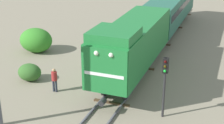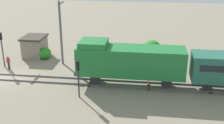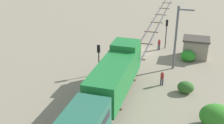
{
  "view_description": "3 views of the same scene",
  "coord_description": "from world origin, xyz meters",
  "px_view_note": "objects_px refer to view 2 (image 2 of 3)",
  "views": [
    {
      "loc": [
        6.88,
        -8.69,
        10.63
      ],
      "look_at": [
        -0.49,
        10.71,
        2.27
      ],
      "focal_mm": 55.0,
      "sensor_mm": 36.0,
      "label": 1
    },
    {
      "loc": [
        27.06,
        15.29,
        12.99
      ],
      "look_at": [
        -1.23,
        11.54,
        2.02
      ],
      "focal_mm": 45.0,
      "sensor_mm": 36.0,
      "label": 2
    },
    {
      "loc": [
        -6.74,
        37.65,
        15.07
      ],
      "look_at": [
        1.29,
        10.56,
        2.56
      ],
      "focal_mm": 45.0,
      "sensor_mm": 36.0,
      "label": 3
    }
  ],
  "objects_px": {
    "worker_near_track": "(8,62)",
    "relay_hut": "(35,46)",
    "traffic_signal_mid": "(78,72)",
    "worker_by_signal": "(99,60)",
    "catenary_mast": "(61,31)",
    "locomotive": "(129,60)",
    "traffic_signal_near": "(1,43)"
  },
  "relations": [
    {
      "from": "worker_near_track",
      "to": "relay_hut",
      "type": "height_order",
      "value": "relay_hut"
    },
    {
      "from": "locomotive",
      "to": "catenary_mast",
      "type": "height_order",
      "value": "catenary_mast"
    },
    {
      "from": "catenary_mast",
      "to": "worker_by_signal",
      "type": "bearing_deg",
      "value": 79.83
    },
    {
      "from": "worker_near_track",
      "to": "worker_by_signal",
      "type": "bearing_deg",
      "value": -80.62
    },
    {
      "from": "worker_by_signal",
      "to": "traffic_signal_mid",
      "type": "bearing_deg",
      "value": 0.13
    },
    {
      "from": "traffic_signal_near",
      "to": "worker_by_signal",
      "type": "xyz_separation_m",
      "value": [
        -1.0,
        11.71,
        -2.0
      ]
    },
    {
      "from": "locomotive",
      "to": "worker_near_track",
      "type": "relative_size",
      "value": 6.82
    },
    {
      "from": "traffic_signal_near",
      "to": "traffic_signal_mid",
      "type": "xyz_separation_m",
      "value": [
        6.6,
        11.09,
        -0.39
      ]
    },
    {
      "from": "traffic_signal_mid",
      "to": "relay_hut",
      "type": "distance_m",
      "value": 14.06
    },
    {
      "from": "worker_near_track",
      "to": "worker_by_signal",
      "type": "relative_size",
      "value": 1.0
    },
    {
      "from": "locomotive",
      "to": "traffic_signal_near",
      "type": "distance_m",
      "value": 15.94
    },
    {
      "from": "worker_by_signal",
      "to": "catenary_mast",
      "type": "relative_size",
      "value": 0.21
    },
    {
      "from": "traffic_signal_near",
      "to": "traffic_signal_mid",
      "type": "height_order",
      "value": "traffic_signal_near"
    },
    {
      "from": "catenary_mast",
      "to": "traffic_signal_mid",
      "type": "bearing_deg",
      "value": 26.28
    },
    {
      "from": "traffic_signal_mid",
      "to": "relay_hut",
      "type": "bearing_deg",
      "value": -141.08
    },
    {
      "from": "traffic_signal_near",
      "to": "relay_hut",
      "type": "relative_size",
      "value": 1.24
    },
    {
      "from": "traffic_signal_near",
      "to": "relay_hut",
      "type": "xyz_separation_m",
      "value": [
        -4.3,
        2.29,
        -1.61
      ]
    },
    {
      "from": "catenary_mast",
      "to": "worker_near_track",
      "type": "bearing_deg",
      "value": -65.73
    },
    {
      "from": "locomotive",
      "to": "worker_by_signal",
      "type": "distance_m",
      "value": 6.0
    },
    {
      "from": "traffic_signal_mid",
      "to": "catenary_mast",
      "type": "height_order",
      "value": "catenary_mast"
    },
    {
      "from": "traffic_signal_mid",
      "to": "worker_near_track",
      "type": "distance_m",
      "value": 11.74
    },
    {
      "from": "traffic_signal_near",
      "to": "catenary_mast",
      "type": "xyz_separation_m",
      "value": [
        -1.86,
        6.91,
        1.21
      ]
    },
    {
      "from": "traffic_signal_near",
      "to": "locomotive",
      "type": "bearing_deg",
      "value": 78.42
    },
    {
      "from": "relay_hut",
      "to": "worker_by_signal",
      "type": "bearing_deg",
      "value": 70.71
    },
    {
      "from": "traffic_signal_mid",
      "to": "worker_by_signal",
      "type": "bearing_deg",
      "value": 175.29
    },
    {
      "from": "worker_near_track",
      "to": "catenary_mast",
      "type": "height_order",
      "value": "catenary_mast"
    },
    {
      "from": "locomotive",
      "to": "traffic_signal_near",
      "type": "height_order",
      "value": "locomotive"
    },
    {
      "from": "locomotive",
      "to": "catenary_mast",
      "type": "relative_size",
      "value": 1.46
    },
    {
      "from": "locomotive",
      "to": "catenary_mast",
      "type": "distance_m",
      "value": 10.18
    },
    {
      "from": "traffic_signal_mid",
      "to": "worker_by_signal",
      "type": "distance_m",
      "value": 7.8
    },
    {
      "from": "worker_near_track",
      "to": "relay_hut",
      "type": "xyz_separation_m",
      "value": [
        -5.1,
        1.28,
        0.4
      ]
    },
    {
      "from": "locomotive",
      "to": "traffic_signal_mid",
      "type": "height_order",
      "value": "locomotive"
    }
  ]
}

